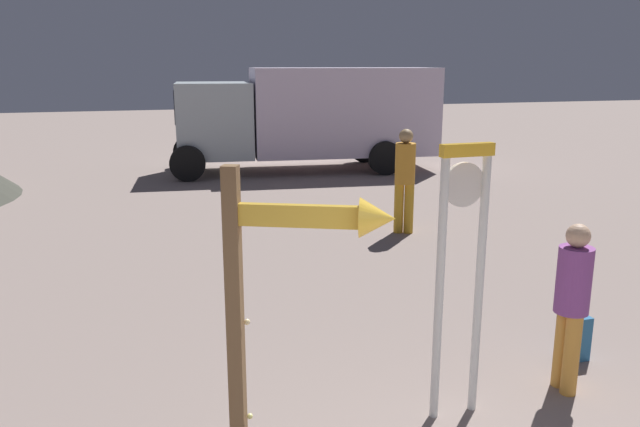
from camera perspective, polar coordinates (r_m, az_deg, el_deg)
The scene contains 6 objects.
standing_clock at distance 5.13m, azimuth 12.81°, elevation -3.93°, with size 0.45×0.11×2.30m.
arrow_sign at distance 3.98m, azimuth -2.91°, elevation -6.42°, with size 1.05×0.60×2.29m.
person_near_clock at distance 5.96m, azimuth 22.10°, elevation -7.33°, with size 0.30×0.30×1.56m.
backpack at distance 6.83m, azimuth 22.34°, elevation -10.56°, with size 0.26×0.20×0.46m.
person_distant at distance 10.83m, azimuth 7.79°, elevation 3.46°, with size 0.35×0.35×1.82m.
box_truck_near at distance 17.25m, azimuth -0.71°, elevation 9.10°, with size 7.40×3.11×2.79m.
Camera 1 is at (-1.76, -1.67, 2.90)m, focal length 34.88 mm.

